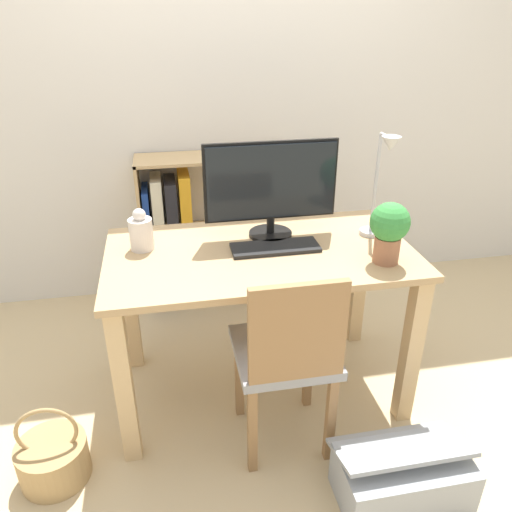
% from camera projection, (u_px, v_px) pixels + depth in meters
% --- Properties ---
extents(ground_plane, '(10.00, 10.00, 0.00)m').
position_uv_depth(ground_plane, '(260.00, 387.00, 2.51)').
color(ground_plane, '#CCB284').
extents(wall_back, '(8.00, 0.05, 2.60)m').
position_uv_depth(wall_back, '(223.00, 86.00, 2.91)').
color(wall_back, silver).
rests_on(wall_back, ground_plane).
extents(desk, '(1.33, 0.73, 0.77)m').
position_uv_depth(desk, '(260.00, 279.00, 2.23)').
color(desk, tan).
rests_on(desk, ground_plane).
extents(monitor, '(0.60, 0.20, 0.44)m').
position_uv_depth(monitor, '(271.00, 185.00, 2.20)').
color(monitor, black).
rests_on(monitor, desk).
extents(keyboard, '(0.38, 0.14, 0.02)m').
position_uv_depth(keyboard, '(275.00, 248.00, 2.17)').
color(keyboard, black).
rests_on(keyboard, desk).
extents(vase, '(0.10, 0.10, 0.19)m').
position_uv_depth(vase, '(141.00, 232.00, 2.15)').
color(vase, silver).
rests_on(vase, desk).
extents(desk_lamp, '(0.10, 0.19, 0.48)m').
position_uv_depth(desk_lamp, '(382.00, 177.00, 2.14)').
color(desk_lamp, '#B7B7BC').
rests_on(desk_lamp, desk).
extents(potted_plant, '(0.16, 0.16, 0.26)m').
position_uv_depth(potted_plant, '(389.00, 229.00, 2.01)').
color(potted_plant, '#9E6647').
rests_on(potted_plant, desk).
extents(chair, '(0.40, 0.40, 0.88)m').
position_uv_depth(chair, '(288.00, 354.00, 1.97)').
color(chair, gray).
rests_on(chair, ground_plane).
extents(bookshelf, '(0.96, 0.28, 0.94)m').
position_uv_depth(bookshelf, '(189.00, 237.00, 3.10)').
color(bookshelf, tan).
rests_on(bookshelf, ground_plane).
extents(basket, '(0.28, 0.28, 0.36)m').
position_uv_depth(basket, '(53.00, 458.00, 2.00)').
color(basket, tan).
rests_on(basket, ground_plane).
extents(storage_box, '(0.50, 0.32, 0.27)m').
position_uv_depth(storage_box, '(402.00, 476.00, 1.90)').
color(storage_box, '#999EA3').
rests_on(storage_box, ground_plane).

